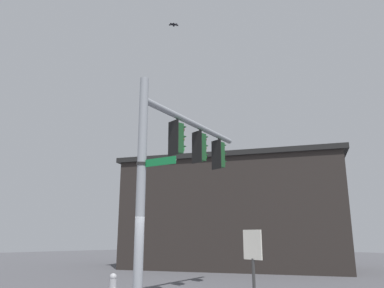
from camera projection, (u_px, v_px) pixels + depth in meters
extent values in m
cylinder|color=gray|center=(141.00, 186.00, 10.71)|extent=(0.27, 0.27, 6.75)
cylinder|color=gray|center=(194.00, 124.00, 13.86)|extent=(2.10, 5.81, 0.21)
cylinder|color=black|center=(177.00, 121.00, 12.85)|extent=(0.08, 0.08, 0.18)
cube|color=#194723|center=(177.00, 138.00, 12.70)|extent=(0.36, 0.30, 1.05)
sphere|color=#590F0F|center=(182.00, 130.00, 12.91)|extent=(0.22, 0.22, 0.22)
cube|color=#194723|center=(182.00, 127.00, 12.94)|extent=(0.24, 0.20, 0.03)
sphere|color=brown|center=(181.00, 139.00, 12.82)|extent=(0.22, 0.22, 0.22)
cube|color=#194723|center=(182.00, 137.00, 12.86)|extent=(0.24, 0.20, 0.03)
sphere|color=#1EE533|center=(181.00, 149.00, 12.74)|extent=(0.22, 0.22, 0.22)
cube|color=#194723|center=(182.00, 146.00, 12.77)|extent=(0.24, 0.20, 0.03)
cube|color=black|center=(173.00, 138.00, 12.60)|extent=(0.54, 0.03, 1.22)
cylinder|color=black|center=(200.00, 132.00, 14.16)|extent=(0.08, 0.08, 0.18)
cube|color=#194723|center=(200.00, 148.00, 14.01)|extent=(0.36, 0.30, 1.05)
sphere|color=#590F0F|center=(204.00, 139.00, 14.21)|extent=(0.22, 0.22, 0.22)
cube|color=#194723|center=(204.00, 137.00, 14.25)|extent=(0.24, 0.20, 0.03)
sphere|color=brown|center=(204.00, 148.00, 14.13)|extent=(0.22, 0.22, 0.22)
cube|color=#194723|center=(204.00, 146.00, 14.17)|extent=(0.24, 0.20, 0.03)
sphere|color=#1EE533|center=(204.00, 157.00, 14.05)|extent=(0.22, 0.22, 0.22)
cube|color=#194723|center=(204.00, 155.00, 14.08)|extent=(0.24, 0.20, 0.03)
cube|color=black|center=(197.00, 147.00, 13.91)|extent=(0.54, 0.03, 1.22)
cylinder|color=black|center=(219.00, 141.00, 15.47)|extent=(0.08, 0.08, 0.18)
cube|color=#194723|center=(219.00, 155.00, 15.32)|extent=(0.36, 0.30, 1.05)
sphere|color=#590F0F|center=(222.00, 148.00, 15.52)|extent=(0.22, 0.22, 0.22)
cube|color=#194723|center=(223.00, 145.00, 15.56)|extent=(0.24, 0.20, 0.03)
sphere|color=brown|center=(222.00, 156.00, 15.44)|extent=(0.22, 0.22, 0.22)
cube|color=#194723|center=(223.00, 153.00, 15.48)|extent=(0.24, 0.20, 0.03)
sphere|color=#1EE533|center=(223.00, 164.00, 15.36)|extent=(0.22, 0.22, 0.22)
cube|color=#194723|center=(223.00, 162.00, 15.39)|extent=(0.24, 0.20, 0.03)
cube|color=black|center=(216.00, 154.00, 15.21)|extent=(0.54, 0.03, 1.22)
cube|color=#147238|center=(160.00, 162.00, 10.52)|extent=(1.01, 0.36, 0.22)
cube|color=white|center=(161.00, 162.00, 10.53)|extent=(1.00, 0.34, 0.04)
cylinder|color=#262626|center=(142.00, 164.00, 10.87)|extent=(0.31, 0.31, 0.08)
ellipsoid|color=black|center=(174.00, 25.00, 13.10)|extent=(0.23, 0.21, 0.07)
cube|color=black|center=(174.00, 24.00, 13.10)|extent=(0.24, 0.27, 0.09)
cube|color=black|center=(173.00, 24.00, 13.10)|extent=(0.24, 0.27, 0.05)
cube|color=#282321|center=(236.00, 216.00, 24.13)|extent=(15.08, 13.25, 6.46)
cube|color=maroon|center=(246.00, 214.00, 27.89)|extent=(10.58, 7.17, 0.30)
cube|color=black|center=(235.00, 165.00, 24.95)|extent=(15.69, 13.78, 0.30)
cylinder|color=#4C3823|center=(257.00, 237.00, 22.37)|extent=(0.26, 0.26, 3.76)
sphere|color=#28602D|center=(255.00, 185.00, 23.14)|extent=(3.77, 3.77, 3.77)
sphere|color=#99999E|center=(113.00, 277.00, 11.61)|extent=(0.23, 0.23, 0.23)
cylinder|color=#333333|center=(254.00, 287.00, 9.41)|extent=(0.08, 0.08, 1.40)
cube|color=silver|center=(252.00, 245.00, 9.67)|extent=(0.60, 0.04, 0.76)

